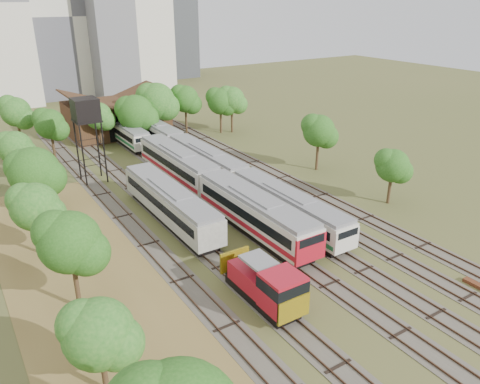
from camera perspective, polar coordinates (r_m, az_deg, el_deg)
ground at (r=39.72m, az=16.22°, el=-12.07°), size 240.00×240.00×0.00m
dry_grass_patch at (r=36.82m, az=-14.02°, el=-14.87°), size 14.00×60.00×0.04m
tracks at (r=56.44m, az=-3.27°, el=-0.27°), size 24.60×80.00×0.19m
railcar_red_set at (r=53.35m, az=-3.46°, el=0.76°), size 3.27×34.58×4.05m
railcar_green_set at (r=62.23m, az=-4.11°, el=3.76°), size 2.90×52.08×3.58m
railcar_rear at (r=78.59m, az=-13.91°, el=7.11°), size 2.72×16.08×3.36m
shunter_locomotive at (r=36.21m, az=3.49°, el=-11.41°), size 2.82×8.10×3.69m
old_grey_coach at (r=49.44m, az=-8.49°, el=-1.37°), size 3.09×18.00×3.82m
water_tower at (r=60.92m, az=-18.29°, el=9.24°), size 3.09×3.09×10.71m
rail_pile_far at (r=56.74m, az=7.45°, el=-0.20°), size 0.53×8.49×0.28m
maintenance_shed at (r=84.44m, az=-14.81°, el=8.89°), size 16.45×11.55×7.58m
tree_band_left at (r=40.27m, az=-21.23°, el=-3.96°), size 7.14×54.82×8.83m
tree_band_far at (r=77.16m, az=-12.33°, el=9.99°), size 37.63×9.51×9.21m
tree_band_right at (r=68.17m, az=5.47°, el=8.38°), size 5.88×40.62×7.79m
tower_centre at (r=123.65m, az=-20.86°, el=19.49°), size 20.00×18.00×36.00m
tower_far_right at (r=143.73m, az=-8.47°, el=19.31°), size 12.00×12.00×28.00m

